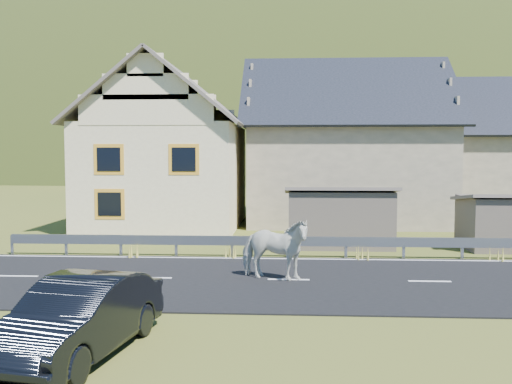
{
  "coord_description": "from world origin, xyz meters",
  "views": [
    {
      "loc": [
        -4.01,
        -16.19,
        3.7
      ],
      "look_at": [
        -5.08,
        2.41,
        2.4
      ],
      "focal_mm": 40.0,
      "sensor_mm": 36.0,
      "label": 1
    }
  ],
  "objects": [
    {
      "name": "road",
      "position": [
        0.0,
        0.0,
        0.02
      ],
      "size": [
        60.0,
        7.0,
        0.04
      ],
      "primitive_type": "cube",
      "color": "black",
      "rests_on": "ground"
    },
    {
      "name": "shed_left",
      "position": [
        -2.0,
        6.5,
        1.1
      ],
      "size": [
        4.3,
        3.3,
        2.4
      ],
      "primitive_type": "cube",
      "color": "#65594D",
      "rests_on": "ground"
    },
    {
      "name": "ground",
      "position": [
        0.0,
        0.0,
        0.0
      ],
      "size": [
        160.0,
        160.0,
        0.0
      ],
      "primitive_type": "plane",
      "color": "#404B19",
      "rests_on": "ground"
    },
    {
      "name": "car",
      "position": [
        -7.79,
        -6.26,
        0.71
      ],
      "size": [
        2.2,
        4.51,
        1.42
      ],
      "primitive_type": "imported",
      "rotation": [
        0.0,
        0.0,
        -0.17
      ],
      "color": "black",
      "rests_on": "ground"
    },
    {
      "name": "shed_right",
      "position": [
        4.5,
        6.0,
        1.0
      ],
      "size": [
        3.8,
        2.9,
        2.2
      ],
      "primitive_type": "cube",
      "color": "#65594D",
      "rests_on": "ground"
    },
    {
      "name": "lane_markings",
      "position": [
        0.0,
        0.0,
        0.04
      ],
      "size": [
        60.0,
        6.6,
        0.01
      ],
      "primitive_type": "cube",
      "color": "silver",
      "rests_on": "road"
    },
    {
      "name": "guardrail",
      "position": [
        -0.0,
        3.68,
        0.56
      ],
      "size": [
        28.1,
        0.09,
        0.75
      ],
      "color": "#93969B",
      "rests_on": "ground"
    },
    {
      "name": "mountain",
      "position": [
        5.0,
        180.0,
        -20.0
      ],
      "size": [
        440.0,
        280.0,
        260.0
      ],
      "primitive_type": "ellipsoid",
      "color": "#2A3A12",
      "rests_on": "ground"
    },
    {
      "name": "conifer_patch",
      "position": [
        -55.0,
        110.0,
        6.0
      ],
      "size": [
        76.0,
        50.0,
        28.0
      ],
      "primitive_type": "ellipsoid",
      "color": "black",
      "rests_on": "ground"
    },
    {
      "name": "house_stone_a",
      "position": [
        -1.0,
        15.0,
        4.63
      ],
      "size": [
        10.8,
        9.8,
        8.9
      ],
      "color": "tan",
      "rests_on": "ground"
    },
    {
      "name": "house_cream",
      "position": [
        -10.0,
        12.0,
        4.36
      ],
      "size": [
        7.8,
        9.8,
        8.3
      ],
      "color": "#FFEFB8",
      "rests_on": "ground"
    },
    {
      "name": "horse",
      "position": [
        -4.41,
        -0.03,
        0.94
      ],
      "size": [
        1.56,
        2.32,
        1.8
      ],
      "primitive_type": "imported",
      "rotation": [
        0.0,
        0.0,
        1.27
      ],
      "color": "beige",
      "rests_on": "road"
    }
  ]
}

